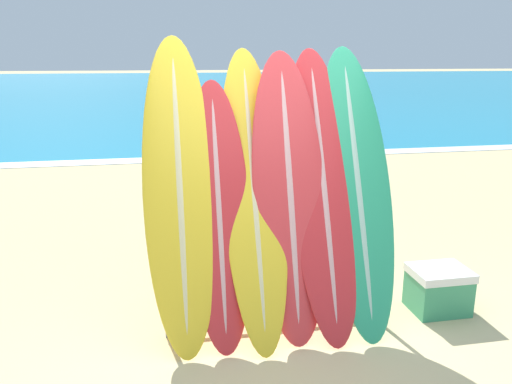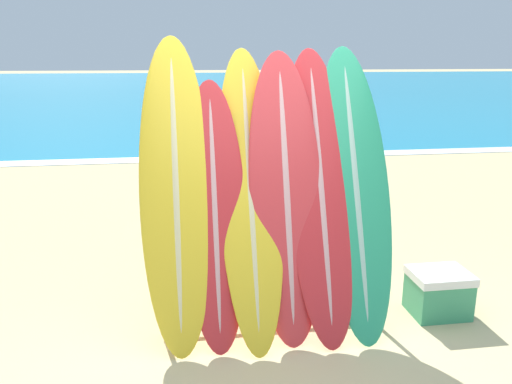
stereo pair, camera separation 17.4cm
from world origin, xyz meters
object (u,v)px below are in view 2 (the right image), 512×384
Objects in this scene: surfboard_slot_2 at (250,195)px; surfboard_slot_5 at (355,190)px; surfboard_slot_0 at (176,192)px; surfboard_slot_3 at (286,196)px; cooler_box at (438,292)px; surfboard_rack at (270,271)px; surfboard_slot_4 at (320,192)px; person_mid_beach at (234,133)px; surfboard_slot_1 at (215,214)px; person_near_water at (165,161)px.

surfboard_slot_2 is 0.87m from surfboard_slot_5.
surfboard_slot_3 is (0.87, -0.03, -0.06)m from surfboard_slot_0.
surfboard_slot_5 is 4.64× the size of cooler_box.
surfboard_rack is 0.77m from surfboard_slot_4.
person_mid_beach is at bearing 102.65° from cooler_box.
surfboard_slot_0 reaches higher than surfboard_slot_1.
cooler_box is at bearing -1.47° from surfboard_slot_3.
surfboard_rack is at bearing -97.33° from person_near_water.
surfboard_slot_5 is at bearing -0.20° from surfboard_slot_2.
surfboard_slot_5 is (0.71, 0.07, 0.65)m from surfboard_rack.
person_near_water is (-1.31, 2.39, -0.20)m from surfboard_slot_4.
surfboard_slot_1 is at bearing 179.85° from cooler_box.
surfboard_rack is at bearing -5.28° from surfboard_slot_0.
surfboard_slot_5 reaches higher than cooler_box.
surfboard_slot_0 is 1.04× the size of surfboard_slot_4.
surfboard_slot_1 is 0.59m from surfboard_slot_3.
surfboard_slot_4 reaches higher than cooler_box.
person_near_water is at bearing 118.74° from surfboard_slot_4.
surfboard_slot_3 is 0.29m from surfboard_slot_4.
surfboard_slot_4 reaches higher than surfboard_slot_1.
cooler_box is (2.40, -2.45, -0.75)m from person_near_water.
surfboard_rack is 5.49m from person_mid_beach.
surfboard_slot_5 is at bearing -163.72° from person_mid_beach.
surfboard_slot_4 is at bearing -88.58° from person_near_water.
surfboard_slot_1 is at bearing -176.40° from surfboard_slot_4.
surfboard_slot_0 is 0.58m from surfboard_slot_2.
surfboard_slot_1 reaches higher than person_near_water.
surfboard_slot_2 is 5.42m from person_mid_beach.
person_near_water reaches higher than cooler_box.
surfboard_slot_3 is 4.57× the size of cooler_box.
person_near_water is 3.51m from cooler_box.
surfboard_slot_3 is 1.49× the size of person_mid_beach.
surfboard_slot_5 is at bearing 175.21° from cooler_box.
surfboard_slot_2 is 4.61× the size of cooler_box.
surfboard_slot_3 is at bearing -176.97° from surfboard_slot_5.
surfboard_slot_2 is 1.91m from cooler_box.
surfboard_slot_0 is at bearing 178.39° from cooler_box.
surfboard_slot_0 is at bearing 168.81° from surfboard_slot_1.
person_near_water is at bearing 109.99° from surfboard_rack.
person_mid_beach is (0.43, 5.40, -0.32)m from surfboard_slot_2.
surfboard_rack is 0.78× the size of surfboard_slot_4.
surfboard_slot_1 is 0.32m from surfboard_slot_2.
surfboard_slot_5 is 5.43m from person_mid_beach.
person_near_water is 3.24m from person_mid_beach.
surfboard_slot_0 is 1.15m from surfboard_slot_4.
surfboard_slot_0 reaches higher than surfboard_slot_3.
surfboard_slot_2 is (0.29, 0.06, 0.13)m from surfboard_slot_1.
person_near_water is (-1.61, 2.38, -0.20)m from surfboard_slot_5.
surfboard_slot_0 is 0.87m from surfboard_slot_3.
surfboard_rack is 0.97m from surfboard_slot_5.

